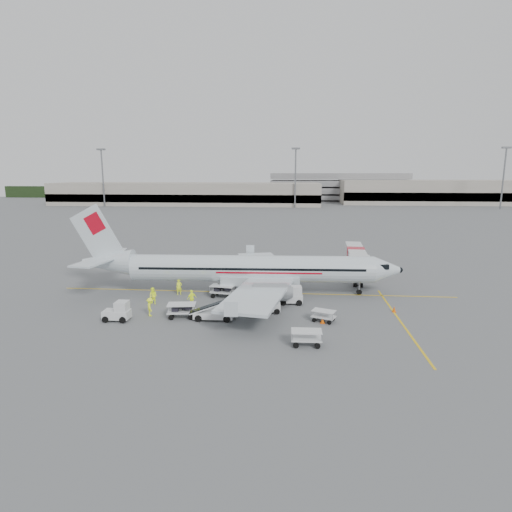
% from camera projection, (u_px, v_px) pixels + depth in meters
% --- Properties ---
extents(ground, '(360.00, 360.00, 0.00)m').
position_uv_depth(ground, '(254.00, 293.00, 47.90)').
color(ground, '#56595B').
extents(stripe_lead, '(44.00, 0.20, 0.01)m').
position_uv_depth(stripe_lead, '(254.00, 293.00, 47.90)').
color(stripe_lead, yellow).
rests_on(stripe_lead, ground).
extents(stripe_cross, '(0.20, 20.00, 0.01)m').
position_uv_depth(stripe_cross, '(400.00, 320.00, 38.91)').
color(stripe_cross, yellow).
rests_on(stripe_cross, ground).
extents(terminal_west, '(110.00, 22.00, 9.00)m').
position_uv_depth(terminal_west, '(186.00, 194.00, 177.48)').
color(terminal_west, gray).
rests_on(terminal_west, ground).
extents(terminal_east, '(90.00, 26.00, 10.00)m').
position_uv_depth(terminal_east, '(447.00, 192.00, 182.90)').
color(terminal_east, gray).
rests_on(terminal_east, ground).
extents(parking_garage, '(62.00, 24.00, 14.00)m').
position_uv_depth(parking_garage, '(337.00, 186.00, 200.92)').
color(parking_garage, slate).
rests_on(parking_garage, ground).
extents(treeline, '(300.00, 3.00, 6.00)m').
position_uv_depth(treeline, '(285.00, 193.00, 218.44)').
color(treeline, black).
rests_on(treeline, ground).
extents(mast_west, '(3.20, 1.20, 22.00)m').
position_uv_depth(mast_west, '(103.00, 178.00, 166.99)').
color(mast_west, slate).
rests_on(mast_west, ground).
extents(mast_center, '(3.20, 1.20, 22.00)m').
position_uv_depth(mast_center, '(295.00, 178.00, 160.75)').
color(mast_center, slate).
rests_on(mast_center, ground).
extents(mast_east, '(3.20, 1.20, 22.00)m').
position_uv_depth(mast_east, '(503.00, 179.00, 154.51)').
color(mast_east, slate).
rests_on(mast_east, ground).
extents(aircraft, '(36.11, 28.86, 9.66)m').
position_uv_depth(aircraft, '(252.00, 251.00, 46.68)').
color(aircraft, silver).
rests_on(aircraft, ground).
extents(jet_bridge, '(3.63, 14.57, 3.79)m').
position_uv_depth(jet_bridge, '(355.00, 262.00, 54.91)').
color(jet_bridge, silver).
rests_on(jet_bridge, ground).
extents(belt_loader, '(4.82, 1.89, 2.59)m').
position_uv_depth(belt_loader, '(214.00, 306.00, 38.91)').
color(belt_loader, silver).
rests_on(belt_loader, ground).
extents(tug_fore, '(2.45, 1.50, 1.83)m').
position_uv_depth(tug_fore, '(291.00, 295.00, 43.73)').
color(tug_fore, silver).
rests_on(tug_fore, ground).
extents(tug_mid, '(2.23, 1.37, 1.66)m').
position_uv_depth(tug_mid, '(269.00, 304.00, 41.04)').
color(tug_mid, silver).
rests_on(tug_mid, ground).
extents(tug_aft, '(2.35, 1.36, 1.81)m').
position_uv_depth(tug_aft, '(116.00, 311.00, 38.73)').
color(tug_aft, silver).
rests_on(tug_aft, ground).
extents(cart_loaded_a, '(2.75, 1.85, 1.34)m').
position_uv_depth(cart_loaded_a, '(182.00, 311.00, 39.56)').
color(cart_loaded_a, silver).
rests_on(cart_loaded_a, ground).
extents(cart_loaded_b, '(2.78, 1.94, 1.33)m').
position_uv_depth(cart_loaded_b, '(223.00, 291.00, 46.09)').
color(cart_loaded_b, silver).
rests_on(cart_loaded_b, ground).
extents(cart_empty_a, '(2.38, 1.44, 1.23)m').
position_uv_depth(cart_empty_a, '(306.00, 338.00, 33.19)').
color(cart_empty_a, silver).
rests_on(cart_empty_a, ground).
extents(cart_empty_b, '(2.34, 1.88, 1.06)m').
position_uv_depth(cart_empty_b, '(324.00, 316.00, 38.51)').
color(cart_empty_b, silver).
rests_on(cart_empty_b, ground).
extents(cone_nose, '(0.36, 0.36, 0.59)m').
position_uv_depth(cone_nose, '(394.00, 309.00, 41.22)').
color(cone_nose, '#E75203').
rests_on(cone_nose, ground).
extents(cone_port, '(0.36, 0.36, 0.59)m').
position_uv_depth(cone_port, '(257.00, 272.00, 56.77)').
color(cone_port, '#E75203').
rests_on(cone_port, ground).
extents(cone_stbd, '(0.39, 0.39, 0.64)m').
position_uv_depth(cone_stbd, '(323.00, 320.00, 38.12)').
color(cone_stbd, '#E75203').
rests_on(cone_stbd, ground).
extents(crew_a, '(0.75, 0.63, 1.75)m').
position_uv_depth(crew_a, '(179.00, 287.00, 46.95)').
color(crew_a, '#EAFF22').
rests_on(crew_a, ground).
extents(crew_b, '(1.02, 0.90, 1.74)m').
position_uv_depth(crew_b, '(153.00, 296.00, 43.55)').
color(crew_b, '#EAFF22').
rests_on(crew_b, ground).
extents(crew_c, '(1.06, 1.30, 1.75)m').
position_uv_depth(crew_c, '(150.00, 307.00, 39.98)').
color(crew_c, '#EAFF22').
rests_on(crew_c, ground).
extents(crew_d, '(1.02, 0.99, 1.71)m').
position_uv_depth(crew_d, '(192.00, 298.00, 42.82)').
color(crew_d, '#EAFF22').
rests_on(crew_d, ground).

